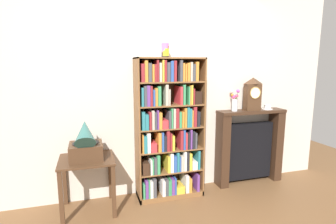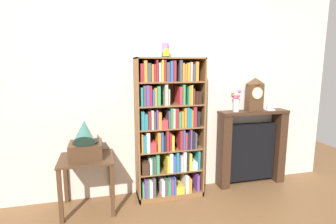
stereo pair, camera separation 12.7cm
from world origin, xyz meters
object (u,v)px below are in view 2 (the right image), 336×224
at_px(side_table_left, 87,169).
at_px(flower_vase, 236,102).
at_px(cup_stack, 165,50).
at_px(bookshelf, 169,130).
at_px(gramophone, 85,143).
at_px(fireplace_mantel, 251,148).
at_px(teacup_with_saucer, 270,108).
at_px(mantel_clock, 255,94).

relative_size(side_table_left, flower_vase, 2.11).
height_order(cup_stack, side_table_left, cup_stack).
xyz_separation_m(bookshelf, flower_vase, (0.94, 0.06, 0.32)).
xyz_separation_m(gramophone, fireplace_mantel, (2.20, 0.20, -0.30)).
bearing_deg(gramophone, teacup_with_saucer, 4.35).
xyz_separation_m(bookshelf, gramophone, (-0.99, -0.13, -0.05)).
distance_m(bookshelf, cup_stack, 0.97).
distance_m(gramophone, teacup_with_saucer, 2.47).
xyz_separation_m(mantel_clock, teacup_with_saucer, (0.25, 0.00, -0.20)).
relative_size(fireplace_mantel, flower_vase, 3.52).
xyz_separation_m(fireplace_mantel, teacup_with_saucer, (0.25, -0.02, 0.56)).
bearing_deg(teacup_with_saucer, cup_stack, -179.09).
xyz_separation_m(bookshelf, mantel_clock, (1.21, 0.05, 0.41)).
bearing_deg(mantel_clock, teacup_with_saucer, 0.56).
distance_m(flower_vase, teacup_with_saucer, 0.53).
height_order(bookshelf, side_table_left, bookshelf).
relative_size(bookshelf, side_table_left, 2.79).
bearing_deg(mantel_clock, gramophone, -175.22).
bearing_deg(gramophone, flower_vase, 5.67).
bearing_deg(teacup_with_saucer, gramophone, -175.65).
bearing_deg(cup_stack, gramophone, -170.32).
relative_size(fireplace_mantel, teacup_with_saucer, 7.09).
relative_size(fireplace_mantel, mantel_clock, 2.35).
xyz_separation_m(flower_vase, teacup_with_saucer, (0.52, -0.01, -0.10)).
xyz_separation_m(gramophone, teacup_with_saucer, (2.45, 0.19, 0.26)).
bearing_deg(bookshelf, gramophone, -172.54).
distance_m(bookshelf, flower_vase, 1.00).
xyz_separation_m(bookshelf, cup_stack, (-0.04, 0.03, 0.97)).
xyz_separation_m(fireplace_mantel, mantel_clock, (-0.00, -0.02, 0.75)).
height_order(fireplace_mantel, flower_vase, flower_vase).
height_order(mantel_clock, flower_vase, mantel_clock).
bearing_deg(fireplace_mantel, flower_vase, -177.23).
xyz_separation_m(cup_stack, flower_vase, (0.98, 0.03, -0.65)).
height_order(gramophone, teacup_with_saucer, gramophone).
bearing_deg(side_table_left, cup_stack, 7.28).
xyz_separation_m(cup_stack, mantel_clock, (1.24, 0.02, -0.56)).
height_order(side_table_left, teacup_with_saucer, teacup_with_saucer).
bearing_deg(teacup_with_saucer, mantel_clock, -179.44).
relative_size(bookshelf, mantel_clock, 3.92).
bearing_deg(mantel_clock, cup_stack, -179.02).
bearing_deg(gramophone, mantel_clock, 4.78).
xyz_separation_m(cup_stack, teacup_with_saucer, (1.50, 0.02, -0.75)).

